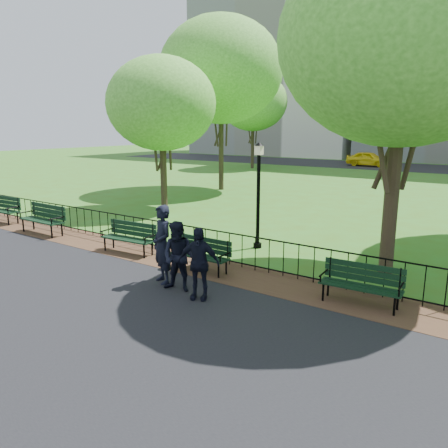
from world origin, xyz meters
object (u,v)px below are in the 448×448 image
Objects in this scene: tree_near_w at (161,104)px; person_left at (162,244)px; park_bench_left_a at (130,234)px; person_mid at (179,257)px; person_right at (198,263)px; park_bench_left_c at (2,206)px; tree_near_e at (405,38)px; park_bench_main at (192,248)px; park_bench_right_a at (362,280)px; taxi at (369,159)px; park_bench_left_b at (44,216)px; lamppost at (258,191)px; tree_mid_w at (221,70)px; tree_far_w at (253,102)px.

tree_near_w is 3.55× the size of person_left.
park_bench_left_a is 1.12× the size of person_mid.
park_bench_left_a is 1.13× the size of person_right.
park_bench_left_c is 14.85m from tree_near_e.
person_mid is at bearing -61.50° from park_bench_main.
park_bench_right_a is 1.07× the size of person_right.
tree_near_w is at bearing 137.30° from park_bench_main.
person_right is at bearing -165.28° from taxi.
person_left is (6.66, -1.25, 0.31)m from park_bench_left_b.
park_bench_left_b is 0.61× the size of lamppost.
tree_near_e is at bearing -17.68° from tree_near_w.
person_mid is at bearing -57.86° from tree_mid_w.
park_bench_main is at bearing -148.36° from tree_near_e.
park_bench_left_a is 7.20m from park_bench_left_c.
tree_far_w is (-6.97, 25.01, 5.09)m from park_bench_left_b.
park_bench_right_a is at bearing 3.13° from park_bench_main.
person_right is (1.30, -0.30, -0.14)m from person_left.
tree_near_w is 0.69× the size of tree_mid_w.
park_bench_main is at bearing 179.53° from park_bench_right_a.
park_bench_left_a is 32.75m from taxi.
park_bench_left_c reaches higher than park_bench_left_a.
tree_far_w reaches higher than tree_near_e.
tree_far_w reaches higher than park_bench_main.
park_bench_main is 15.94m from tree_mid_w.
tree_far_w is at bearing 113.94° from tree_mid_w.
tree_near_e is 7.21m from person_left.
tree_near_w is 20.44m from tree_far_w.
person_left reaches higher than taxi.
tree_near_e is at bearing 13.14° from park_bench_left_b.
park_bench_left_a is 14.76m from tree_mid_w.
taxi is at bearing 99.70° from park_bench_main.
tree_far_w reaches higher than park_bench_left_c.
tree_mid_w is at bearing -66.06° from tree_far_w.
tree_near_w is 10.32m from person_left.
park_bench_left_a is at bearing -55.31° from tree_near_w.
person_left is (-4.10, -3.73, -4.61)m from tree_near_e.
park_bench_right_a is 5.53m from tree_near_e.
tree_far_w is at bearing 105.33° from person_mid.
person_mid is (8.65, -13.76, -5.86)m from tree_mid_w.
tree_mid_w is 1.16× the size of tree_far_w.
tree_mid_w is (-7.92, 12.42, 6.08)m from park_bench_main.
park_bench_main is at bearing -167.11° from taxi.
lamppost is 0.33× the size of tree_mid_w.
park_bench_left_a is at bearing -159.89° from tree_near_e.
park_bench_left_b is at bearing -178.53° from taxi.
park_bench_main is 9.64m from park_bench_left_c.
park_bench_right_a is at bearing -159.86° from taxi.
park_bench_left_c is (-7.20, 0.10, 0.06)m from park_bench_left_a.
person_right is at bearing -27.56° from park_bench_left_a.
park_bench_left_c is 1.23× the size of person_mid.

